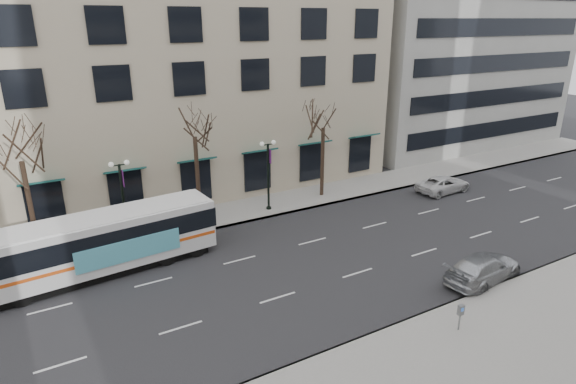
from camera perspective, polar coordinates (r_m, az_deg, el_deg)
ground at (r=26.42m, az=-3.66°, el=-10.08°), size 160.00×160.00×0.00m
sidewalk_far at (r=35.67m, az=-2.89°, el=-1.69°), size 80.00×4.00×0.15m
building_hotel at (r=42.41m, az=-19.97°, el=17.17°), size 40.00×20.00×24.00m
tree_far_left at (r=30.15m, az=-29.33°, el=4.91°), size 3.60×3.60×8.34m
tree_far_mid at (r=31.69m, az=-11.09°, el=8.10°), size 3.60×3.60×8.55m
tree_far_right at (r=36.18m, az=4.24°, el=9.06°), size 3.60×3.60×8.06m
lamp_post_left at (r=31.00m, az=-18.96°, el=-0.52°), size 1.22×0.45×5.21m
lamp_post_right at (r=34.05m, az=-2.35°, el=2.37°), size 1.22×0.45×5.21m
city_bus at (r=27.99m, az=-20.93°, el=-5.48°), size 12.41×3.67×3.32m
silver_car at (r=27.79m, az=22.14°, el=-8.33°), size 5.22×2.62×1.45m
white_pickup at (r=40.57m, az=17.93°, el=0.90°), size 4.78×2.35×1.31m
pay_station at (r=23.00m, az=19.78°, el=-13.24°), size 0.29×0.21×1.25m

